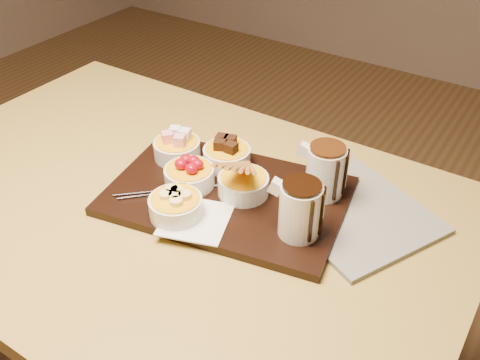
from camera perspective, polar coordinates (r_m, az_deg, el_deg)
The scene contains 12 objects.
dining_table at distance 1.15m, azimuth -7.83°, elevation -5.65°, with size 1.20×0.80×0.75m.
serving_board at distance 1.06m, azimuth -1.36°, elevation -1.70°, with size 0.46×0.30×0.02m, color black.
napkin at distance 0.99m, azimuth -4.75°, elevation -4.23°, with size 0.12×0.12×0.00m, color white.
bowl_marshmallows at distance 1.15m, azimuth -6.73°, elevation 3.27°, with size 0.10×0.10×0.04m, color silver.
bowl_cake at distance 1.12m, azimuth -1.41°, elevation 2.51°, with size 0.10×0.10×0.04m, color silver.
bowl_strawberries at distance 1.07m, azimuth -5.42°, elevation 0.35°, with size 0.10×0.10×0.04m, color silver.
bowl_biscotti at distance 1.04m, azimuth 0.36°, elevation -0.56°, with size 0.10×0.10×0.04m, color silver.
bowl_bananas at distance 0.99m, azimuth -6.87°, elevation -2.87°, with size 0.10×0.10×0.04m, color silver.
pitcher_dark_chocolate at distance 0.94m, azimuth 6.42°, elevation -3.25°, with size 0.07×0.07×0.10m, color silver.
pitcher_milk_chocolate at distance 1.03m, azimuth 9.08°, elevation 0.86°, with size 0.07×0.07×0.10m, color silver.
fondue_skewers at distance 1.06m, azimuth -6.46°, elevation -0.93°, with size 0.26×0.03×0.01m, color silver, non-canonical shape.
newspaper at distance 1.06m, azimuth 11.47°, elevation -2.94°, with size 0.31×0.25×0.01m, color beige.
Camera 1 is at (0.59, -0.62, 1.41)m, focal length 40.00 mm.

